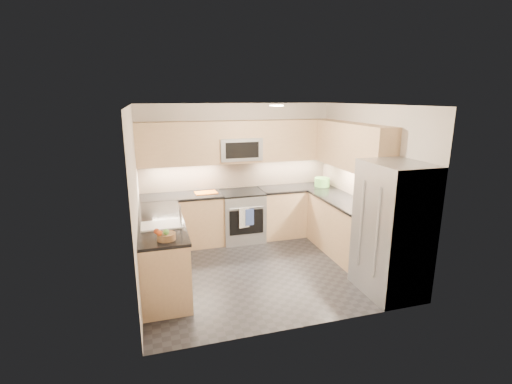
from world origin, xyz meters
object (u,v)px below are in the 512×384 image
object	(u,v)px
gas_range	(242,216)
fruit_basket	(166,236)
microwave	(240,149)
cutting_board	(206,193)
utensil_bowl	(322,182)
refrigerator	(392,229)

from	to	relation	value
gas_range	fruit_basket	xyz separation A→B (m)	(-1.46, -2.05, 0.53)
microwave	cutting_board	world-z (taller)	microwave
gas_range	microwave	size ratio (longest dim) A/B	1.20
gas_range	utensil_bowl	size ratio (longest dim) A/B	3.18
gas_range	fruit_basket	size ratio (longest dim) A/B	4.05
gas_range	refrigerator	distance (m)	2.86
utensil_bowl	fruit_basket	size ratio (longest dim) A/B	1.28
gas_range	cutting_board	size ratio (longest dim) A/B	2.34
utensil_bowl	refrigerator	bearing A→B (deg)	-93.14
gas_range	utensil_bowl	world-z (taller)	utensil_bowl
refrigerator	fruit_basket	xyz separation A→B (m)	(-2.91, 0.37, 0.08)
cutting_board	fruit_basket	world-z (taller)	fruit_basket
gas_range	fruit_basket	world-z (taller)	fruit_basket
microwave	fruit_basket	distance (m)	2.72
microwave	utensil_bowl	distance (m)	1.73
microwave	refrigerator	xyz separation A→B (m)	(1.45, -2.55, -0.80)
microwave	refrigerator	bearing A→B (deg)	-60.38
cutting_board	utensil_bowl	bearing A→B (deg)	-3.17
gas_range	utensil_bowl	bearing A→B (deg)	-2.61
utensil_bowl	cutting_board	distance (m)	2.23
refrigerator	cutting_board	size ratio (longest dim) A/B	4.63
fruit_basket	microwave	bearing A→B (deg)	56.15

